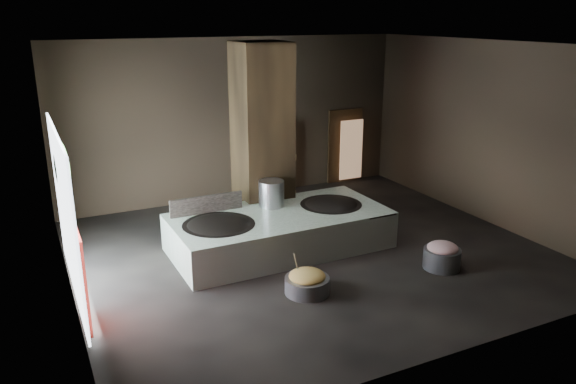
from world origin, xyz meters
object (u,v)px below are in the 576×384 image
wok_right (331,208)px  veg_basin (307,285)px  cook (289,185)px  meat_basin (442,258)px  stock_pot (271,194)px  hearth_platform (280,231)px  wok_left (219,228)px

wok_right → veg_basin: (-1.79, -2.22, -0.59)m
cook → veg_basin: bearing=38.8°
cook → meat_basin: (1.51, -4.20, -0.65)m
veg_basin → meat_basin: meat_basin is taller
meat_basin → veg_basin: bearing=175.2°
stock_pot → cook: cook is taller
hearth_platform → cook: size_ratio=2.78×
wok_left → stock_pot: (1.50, 0.60, 0.38)m
cook → veg_basin: cook is taller
stock_pot → meat_basin: size_ratio=0.81×
hearth_platform → meat_basin: hearth_platform is taller
cook → wok_left: bearing=5.8°
wok_left → wok_right: size_ratio=1.07×
veg_basin → stock_pot: bearing=79.8°
stock_pot → veg_basin: (-0.49, -2.72, -0.97)m
hearth_platform → veg_basin: bearing=-102.2°
stock_pot → meat_basin: stock_pot is taller
hearth_platform → stock_pot: size_ratio=7.67×
stock_pot → meat_basin: (2.56, -2.97, -0.92)m
stock_pot → wok_right: bearing=-21.0°
wok_left → veg_basin: wok_left is taller
wok_right → stock_pot: bearing=159.0°
stock_pot → cook: size_ratio=0.36×
wok_right → hearth_platform: bearing=-177.9°
wok_right → meat_basin: 2.83m
hearth_platform → cook: (1.10, 1.78, 0.45)m
hearth_platform → cook: 2.14m
veg_basin → hearth_platform: bearing=78.5°
cook → veg_basin: (-1.54, -3.95, -0.71)m
cook → meat_basin: size_ratio=2.24×
wok_left → veg_basin: 2.42m
cook → stock_pot: bearing=19.6°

